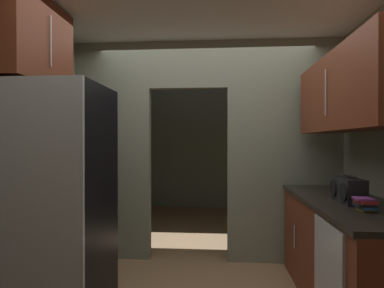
{
  "coord_description": "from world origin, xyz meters",
  "views": [
    {
      "loc": [
        0.15,
        -2.63,
        1.4
      ],
      "look_at": [
        -0.08,
        0.31,
        1.38
      ],
      "focal_mm": 30.8,
      "sensor_mm": 36.0,
      "label": 1
    }
  ],
  "objects": [
    {
      "name": "kitchen_overhead_slab",
      "position": [
        0.0,
        0.38,
        2.62
      ],
      "size": [
        3.54,
        6.56,
        0.06
      ],
      "primitive_type": "cube",
      "color": "silver"
    },
    {
      "name": "kitchen_partition",
      "position": [
        0.06,
        1.28,
        1.38
      ],
      "size": [
        3.14,
        0.12,
        2.59
      ],
      "color": "gray",
      "rests_on": "ground"
    },
    {
      "name": "adjoining_room_shell",
      "position": [
        0.0,
        3.4,
        1.3
      ],
      "size": [
        3.14,
        3.23,
        2.59
      ],
      "color": "gray",
      "rests_on": "ground"
    },
    {
      "name": "refrigerator",
      "position": [
        -1.14,
        -0.15,
        0.92
      ],
      "size": [
        0.8,
        0.78,
        1.85
      ],
      "color": "black",
      "rests_on": "ground"
    },
    {
      "name": "lower_cabinet_run",
      "position": [
        1.23,
        0.2,
        0.46
      ],
      "size": [
        0.69,
        1.96,
        0.92
      ],
      "color": "maroon",
      "rests_on": "ground"
    },
    {
      "name": "dishwasher",
      "position": [
        0.89,
        -0.35,
        0.43
      ],
      "size": [
        0.02,
        0.56,
        0.86
      ],
      "color": "#B7BABC",
      "rests_on": "ground"
    },
    {
      "name": "upper_cabinet_counterside",
      "position": [
        1.23,
        0.2,
        1.82
      ],
      "size": [
        0.36,
        1.76,
        0.65
      ],
      "color": "maroon"
    },
    {
      "name": "upper_cabinet_fridgeside",
      "position": [
        -1.39,
        -0.05,
        2.22
      ],
      "size": [
        0.36,
        0.88,
        0.7
      ],
      "color": "maroon"
    },
    {
      "name": "boombox",
      "position": [
        1.19,
        0.1,
        1.02
      ],
      "size": [
        0.16,
        0.38,
        0.23
      ],
      "color": "black",
      "rests_on": "lower_cabinet_run"
    },
    {
      "name": "book_stack",
      "position": [
        1.18,
        -0.23,
        0.97
      ],
      "size": [
        0.13,
        0.15,
        0.09
      ],
      "color": "gold",
      "rests_on": "lower_cabinet_run"
    }
  ]
}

